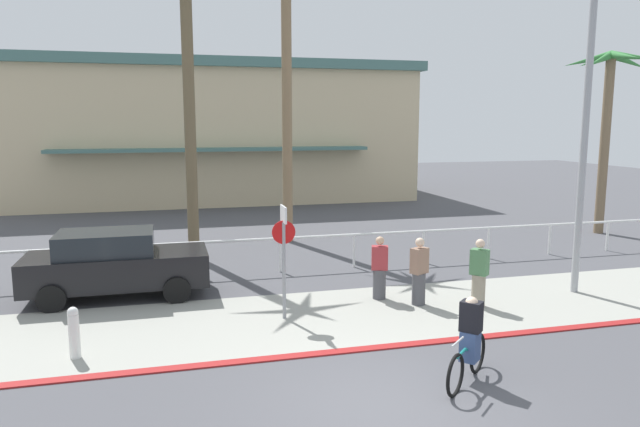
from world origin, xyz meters
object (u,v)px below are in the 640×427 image
stop_sign_bike_lane (284,246)px  pedestrian_0 (479,276)px  palm_tree_2 (187,55)px  cyclist_teal_0 (469,342)px  bollard_2 (74,332)px  car_black_1 (115,263)px  streetlight_curb (592,126)px  pedestrian_1 (380,271)px  pedestrian_2 (419,274)px  palm_tree_3 (287,42)px  palm_tree_4 (609,97)px

stop_sign_bike_lane → pedestrian_0: stop_sign_bike_lane is taller
palm_tree_2 → cyclist_teal_0: (4.08, -10.51, -5.71)m
bollard_2 → car_black_1: 3.95m
streetlight_curb → cyclist_teal_0: size_ratio=5.00×
pedestrian_1 → pedestrian_2: 1.02m
stop_sign_bike_lane → pedestrian_2: bearing=3.1°
bollard_2 → palm_tree_3: 13.23m
stop_sign_bike_lane → palm_tree_2: (-1.67, 6.61, 4.72)m
car_black_1 → pedestrian_2: car_black_1 is taller
palm_tree_4 → car_black_1: bearing=-166.7°
palm_tree_4 → pedestrian_1: bearing=-152.2°
stop_sign_bike_lane → pedestrian_1: size_ratio=1.61×
palm_tree_4 → car_black_1: (-17.82, -4.21, -4.43)m
stop_sign_bike_lane → pedestrian_2: (3.32, 0.18, -0.92)m
palm_tree_2 → pedestrian_0: palm_tree_2 is taller
pedestrian_0 → cyclist_teal_0: bearing=-121.7°
palm_tree_3 → palm_tree_4: size_ratio=1.39×
stop_sign_bike_lane → palm_tree_3: bearing=77.7°
palm_tree_4 → palm_tree_2: bearing=-178.8°
stop_sign_bike_lane → palm_tree_2: 8.29m
bollard_2 → palm_tree_4: (18.26, 8.12, 4.79)m
pedestrian_0 → car_black_1: bearing=160.2°
pedestrian_0 → streetlight_curb: bearing=4.4°
palm_tree_3 → streetlight_curb: bearing=-56.0°
bollard_2 → streetlight_curb: streetlight_curb is taller
pedestrian_1 → pedestrian_2: pedestrian_2 is taller
bollard_2 → streetlight_curb: (11.88, 1.12, 3.76)m
pedestrian_1 → palm_tree_3: bearing=95.3°
palm_tree_3 → pedestrian_2: bearing=-80.1°
stop_sign_bike_lane → palm_tree_2: palm_tree_2 is taller
bollard_2 → cyclist_teal_0: 7.15m
stop_sign_bike_lane → pedestrian_2: 3.45m
stop_sign_bike_lane → cyclist_teal_0: (2.41, -3.91, -0.98)m
bollard_2 → pedestrian_1: (6.78, 2.07, 0.21)m
bollard_2 → pedestrian_1: pedestrian_1 is taller
palm_tree_3 → pedestrian_1: bearing=-84.7°
palm_tree_4 → cyclist_teal_0: size_ratio=4.69×
pedestrian_0 → stop_sign_bike_lane: bearing=176.2°
streetlight_curb → cyclist_teal_0: bearing=-143.9°
bollard_2 → pedestrian_2: size_ratio=0.60×
palm_tree_2 → palm_tree_3: 4.09m
cyclist_teal_0 → pedestrian_0: (2.22, 3.60, 0.07)m
bollard_2 → palm_tree_4: 20.55m
pedestrian_1 → pedestrian_2: bearing=-43.0°
palm_tree_3 → car_black_1: size_ratio=2.22×
car_black_1 → cyclist_teal_0: size_ratio=2.93×
palm_tree_4 → pedestrian_0: (-9.42, -7.23, -4.54)m
pedestrian_2 → bollard_2: bearing=-169.7°
stop_sign_bike_lane → palm_tree_4: (14.05, 6.92, 3.63)m
palm_tree_2 → pedestrian_2: palm_tree_2 is taller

